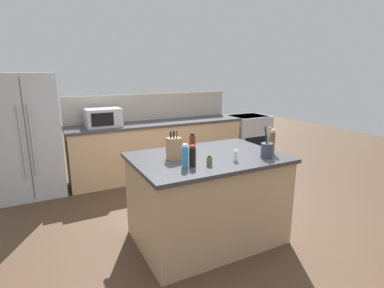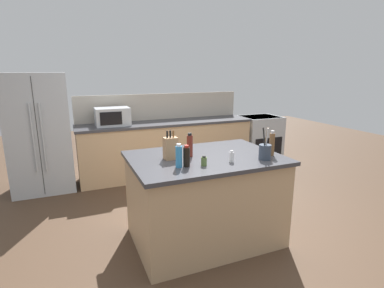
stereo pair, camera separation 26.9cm
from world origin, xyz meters
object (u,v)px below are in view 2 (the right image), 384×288
object	(u,v)px
spice_jar_oregano	(204,161)
dish_soap_bottle	(179,156)
range_oven	(259,139)
knife_block	(171,148)
salt_shaker	(232,157)
utensil_crock	(265,151)
vinegar_bottle	(190,146)
microwave	(112,117)
soy_sauce_bottle	(187,157)
pepper_grinder	(272,144)
refrigerator	(40,133)

from	to	relation	value
spice_jar_oregano	dish_soap_bottle	size ratio (longest dim) A/B	0.43
range_oven	knife_block	xyz separation A→B (m)	(-2.59, -2.16, 0.59)
salt_shaker	spice_jar_oregano	xyz separation A→B (m)	(-0.29, -0.00, -0.01)
salt_shaker	dish_soap_bottle	xyz separation A→B (m)	(-0.53, 0.04, 0.05)
range_oven	utensil_crock	size ratio (longest dim) A/B	2.87
vinegar_bottle	microwave	bearing A→B (deg)	102.16
soy_sauce_bottle	vinegar_bottle	distance (m)	0.33
utensil_crock	spice_jar_oregano	distance (m)	0.65
spice_jar_oregano	vinegar_bottle	xyz separation A→B (m)	(-0.01, 0.33, 0.07)
knife_block	salt_shaker	xyz separation A→B (m)	(0.51, -0.32, -0.06)
utensil_crock	pepper_grinder	size ratio (longest dim) A/B	1.22
refrigerator	vinegar_bottle	xyz separation A→B (m)	(1.53, -2.20, 0.17)
salt_shaker	vinegar_bottle	distance (m)	0.45
pepper_grinder	knife_block	bearing A→B (deg)	164.32
spice_jar_oregano	salt_shaker	bearing A→B (deg)	0.05
salt_shaker	dish_soap_bottle	distance (m)	0.53
knife_block	spice_jar_oregano	world-z (taller)	knife_block
range_oven	dish_soap_bottle	size ratio (longest dim) A/B	4.16
dish_soap_bottle	range_oven	bearing A→B (deg)	43.05
vinegar_bottle	dish_soap_bottle	bearing A→B (deg)	-127.95
utensil_crock	knife_block	bearing A→B (deg)	156.49
soy_sauce_bottle	pepper_grinder	distance (m)	0.95
microwave	pepper_grinder	xyz separation A→B (m)	(1.26, -2.44, -0.02)
spice_jar_oregano	vinegar_bottle	distance (m)	0.34
utensil_crock	spice_jar_oregano	world-z (taller)	utensil_crock
utensil_crock	soy_sauce_bottle	xyz separation A→B (m)	(-0.80, 0.09, 0.01)
dish_soap_bottle	soy_sauce_bottle	world-z (taller)	dish_soap_bottle
utensil_crock	spice_jar_oregano	xyz separation A→B (m)	(-0.64, 0.05, -0.04)
dish_soap_bottle	vinegar_bottle	bearing A→B (deg)	52.05
knife_block	soy_sauce_bottle	world-z (taller)	knife_block
microwave	salt_shaker	size ratio (longest dim) A/B	4.72
salt_shaker	dish_soap_bottle	size ratio (longest dim) A/B	0.51
utensil_crock	vinegar_bottle	distance (m)	0.75
refrigerator	dish_soap_bottle	world-z (taller)	refrigerator
range_oven	microwave	distance (m)	2.91
microwave	salt_shaker	bearing A→B (deg)	-72.91
knife_block	soy_sauce_bottle	distance (m)	0.29
spice_jar_oregano	dish_soap_bottle	xyz separation A→B (m)	(-0.23, 0.04, 0.06)
range_oven	vinegar_bottle	size ratio (longest dim) A/B	3.73
dish_soap_bottle	vinegar_bottle	distance (m)	0.37
refrigerator	utensil_crock	world-z (taller)	refrigerator
range_oven	soy_sauce_bottle	distance (m)	3.56
utensil_crock	dish_soap_bottle	distance (m)	0.88
range_oven	pepper_grinder	xyz separation A→B (m)	(-1.59, -2.44, 0.60)
range_oven	spice_jar_oregano	distance (m)	3.48
spice_jar_oregano	microwave	bearing A→B (deg)	100.70
salt_shaker	soy_sauce_bottle	world-z (taller)	soy_sauce_bottle
salt_shaker	dish_soap_bottle	world-z (taller)	dish_soap_bottle
refrigerator	soy_sauce_bottle	distance (m)	2.85
refrigerator	salt_shaker	xyz separation A→B (m)	(1.83, -2.53, 0.11)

